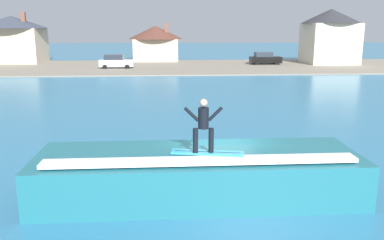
{
  "coord_description": "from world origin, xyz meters",
  "views": [
    {
      "loc": [
        -1.91,
        -13.67,
        5.41
      ],
      "look_at": [
        -0.89,
        1.61,
        1.89
      ],
      "focal_mm": 37.89,
      "sensor_mm": 36.0,
      "label": 1
    }
  ],
  "objects_px": {
    "house_small_cottage": "(156,41)",
    "surfboard": "(207,153)",
    "car_near_shore": "(116,62)",
    "wave_crest": "(198,174)",
    "surfer": "(203,123)",
    "house_with_chimney": "(13,37)",
    "car_far_shore": "(265,59)",
    "house_gabled_white": "(330,34)"
  },
  "relations": [
    {
      "from": "surfboard",
      "to": "house_small_cottage",
      "type": "height_order",
      "value": "house_small_cottage"
    },
    {
      "from": "house_small_cottage",
      "to": "surfboard",
      "type": "bearing_deg",
      "value": -87.2
    },
    {
      "from": "house_with_chimney",
      "to": "wave_crest",
      "type": "bearing_deg",
      "value": -65.16
    },
    {
      "from": "car_far_shore",
      "to": "house_with_chimney",
      "type": "distance_m",
      "value": 37.67
    },
    {
      "from": "house_with_chimney",
      "to": "house_small_cottage",
      "type": "height_order",
      "value": "house_with_chimney"
    },
    {
      "from": "surfboard",
      "to": "car_far_shore",
      "type": "distance_m",
      "value": 48.29
    },
    {
      "from": "wave_crest",
      "to": "house_small_cottage",
      "type": "height_order",
      "value": "house_small_cottage"
    },
    {
      "from": "house_gabled_white",
      "to": "car_far_shore",
      "type": "bearing_deg",
      "value": -174.23
    },
    {
      "from": "surfer",
      "to": "car_near_shore",
      "type": "bearing_deg",
      "value": 100.04
    },
    {
      "from": "surfboard",
      "to": "car_near_shore",
      "type": "height_order",
      "value": "car_near_shore"
    },
    {
      "from": "house_with_chimney",
      "to": "house_gabled_white",
      "type": "height_order",
      "value": "house_gabled_white"
    },
    {
      "from": "car_near_shore",
      "to": "wave_crest",
      "type": "bearing_deg",
      "value": -79.95
    },
    {
      "from": "surfboard",
      "to": "surfer",
      "type": "xyz_separation_m",
      "value": [
        -0.13,
        -0.05,
        0.95
      ]
    },
    {
      "from": "wave_crest",
      "to": "car_near_shore",
      "type": "distance_m",
      "value": 42.47
    },
    {
      "from": "surfer",
      "to": "house_with_chimney",
      "type": "relative_size",
      "value": 0.16
    },
    {
      "from": "surfer",
      "to": "car_far_shore",
      "type": "xyz_separation_m",
      "value": [
        13.38,
        46.49,
        -1.66
      ]
    },
    {
      "from": "house_with_chimney",
      "to": "house_small_cottage",
      "type": "xyz_separation_m",
      "value": [
        21.29,
        2.26,
        -0.81
      ]
    },
    {
      "from": "surfer",
      "to": "house_with_chimney",
      "type": "bearing_deg",
      "value": 114.68
    },
    {
      "from": "car_near_shore",
      "to": "car_far_shore",
      "type": "bearing_deg",
      "value": 10.98
    },
    {
      "from": "surfboard",
      "to": "wave_crest",
      "type": "bearing_deg",
      "value": 112.74
    },
    {
      "from": "surfer",
      "to": "house_gabled_white",
      "type": "distance_m",
      "value": 52.85
    },
    {
      "from": "house_gabled_white",
      "to": "surfer",
      "type": "bearing_deg",
      "value": -116.0
    },
    {
      "from": "car_far_shore",
      "to": "house_small_cottage",
      "type": "distance_m",
      "value": 17.73
    },
    {
      "from": "wave_crest",
      "to": "house_small_cottage",
      "type": "relative_size",
      "value": 1.21
    },
    {
      "from": "surfer",
      "to": "car_near_shore",
      "type": "height_order",
      "value": "surfer"
    },
    {
      "from": "surfer",
      "to": "house_gabled_white",
      "type": "height_order",
      "value": "house_gabled_white"
    },
    {
      "from": "wave_crest",
      "to": "house_gabled_white",
      "type": "distance_m",
      "value": 52.44
    },
    {
      "from": "wave_crest",
      "to": "house_with_chimney",
      "type": "bearing_deg",
      "value": 114.84
    },
    {
      "from": "wave_crest",
      "to": "house_with_chimney",
      "type": "relative_size",
      "value": 0.98
    },
    {
      "from": "wave_crest",
      "to": "house_small_cottage",
      "type": "bearing_deg",
      "value": 92.57
    },
    {
      "from": "surfboard",
      "to": "car_far_shore",
      "type": "relative_size",
      "value": 0.51
    },
    {
      "from": "car_far_shore",
      "to": "house_gabled_white",
      "type": "distance_m",
      "value": 10.4
    },
    {
      "from": "wave_crest",
      "to": "house_with_chimney",
      "type": "height_order",
      "value": "house_with_chimney"
    },
    {
      "from": "surfer",
      "to": "car_far_shore",
      "type": "bearing_deg",
      "value": 73.95
    },
    {
      "from": "wave_crest",
      "to": "surfer",
      "type": "bearing_deg",
      "value": -80.32
    },
    {
      "from": "surfer",
      "to": "car_far_shore",
      "type": "height_order",
      "value": "surfer"
    },
    {
      "from": "surfboard",
      "to": "house_gabled_white",
      "type": "relative_size",
      "value": 0.26
    },
    {
      "from": "wave_crest",
      "to": "surfboard",
      "type": "bearing_deg",
      "value": -67.26
    },
    {
      "from": "wave_crest",
      "to": "surfboard",
      "type": "distance_m",
      "value": 1.08
    },
    {
      "from": "car_far_shore",
      "to": "house_gabled_white",
      "type": "relative_size",
      "value": 0.52
    },
    {
      "from": "surfboard",
      "to": "car_near_shore",
      "type": "distance_m",
      "value": 43.07
    },
    {
      "from": "car_far_shore",
      "to": "house_small_cottage",
      "type": "height_order",
      "value": "house_small_cottage"
    }
  ]
}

